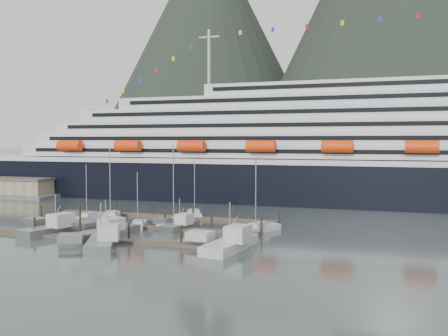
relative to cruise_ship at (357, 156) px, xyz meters
The scene contains 17 objects.
ground 63.76m from the cruise_ship, 118.66° to the right, with size 1600.00×1600.00×0.00m, color #3F494A.
mountains 555.11m from the cruise_ship, 87.59° to the left, with size 870.00×440.00×420.00m.
cruise_ship is the anchor object (origin of this frame).
dock_near 74.63m from the cruise_ship, 118.31° to the right, with size 48.18×2.28×3.20m.
dock_mid 63.65m from the cruise_ship, 123.96° to the right, with size 48.18×2.28×3.20m.
dock_far 53.59m from the cruise_ship, 131.95° to the right, with size 48.18×2.28×3.20m.
sailboat_a 67.69m from the cruise_ship, 135.81° to the right, with size 3.69×8.67×11.54m.
sailboat_b 63.81m from the cruise_ship, 134.30° to the right, with size 6.67×10.90×15.44m.
sailboat_c 63.05m from the cruise_ship, 123.19° to the right, with size 5.20×8.57×10.52m.
sailboat_d 56.22m from the cruise_ship, 121.29° to the right, with size 3.00×10.94×15.84m.
sailboat_f 47.82m from the cruise_ship, 129.72° to the right, with size 6.24×8.96×12.31m.
sailboat_h 51.59m from the cruise_ship, 103.85° to the right, with size 6.01×9.93×13.53m.
trawler_a 76.83m from the cruise_ship, 125.99° to the right, with size 10.18×13.80×7.34m.
trawler_b 77.08m from the cruise_ship, 113.40° to the right, with size 10.19×11.81×7.39m.
trawler_c 71.44m from the cruise_ship, 119.65° to the right, with size 9.92×13.47×6.64m.
trawler_d 66.58m from the cruise_ship, 100.69° to the right, with size 9.77×13.16×7.68m.
trawler_e 58.52m from the cruise_ship, 117.02° to the right, with size 7.46×9.78×6.10m.
Camera 1 is at (42.18, -80.83, 15.84)m, focal length 42.00 mm.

